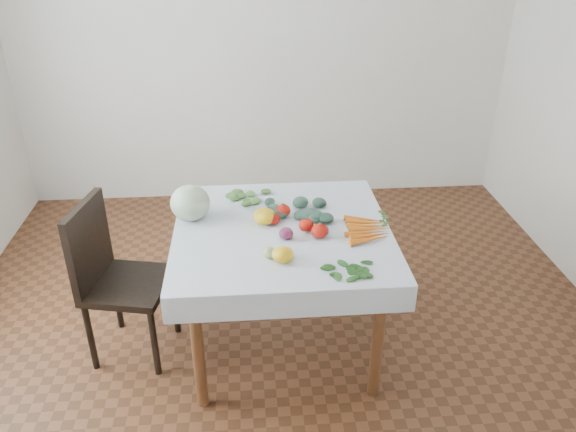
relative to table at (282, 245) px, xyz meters
name	(u,v)px	position (x,y,z in m)	size (l,w,h in m)	color
ground	(283,341)	(0.00, 0.00, -0.65)	(4.00, 4.00, 0.00)	brown
back_wall	(264,38)	(0.00, 2.00, 0.70)	(4.00, 0.04, 2.70)	white
table	(282,245)	(0.00, 0.00, 0.00)	(1.00, 1.00, 0.75)	brown
tablecloth	(282,229)	(0.00, 0.00, 0.10)	(1.12, 1.12, 0.01)	white
chair	(112,271)	(-0.91, 0.02, -0.13)	(0.49, 0.49, 0.92)	black
cabbage	(190,203)	(-0.48, 0.15, 0.20)	(0.21, 0.21, 0.19)	beige
tomato_a	(306,225)	(0.12, -0.03, 0.14)	(0.08, 0.08, 0.07)	#B9160C
tomato_b	(283,211)	(0.01, 0.14, 0.14)	(0.08, 0.08, 0.07)	#B9160C
tomato_c	(320,231)	(0.18, -0.10, 0.14)	(0.09, 0.09, 0.07)	#B9160C
tomato_d	(274,219)	(-0.04, 0.06, 0.13)	(0.07, 0.07, 0.06)	#B9160C
heirloom_back	(264,216)	(-0.09, 0.07, 0.14)	(0.12, 0.12, 0.08)	yellow
heirloom_front	(283,254)	(-0.02, -0.31, 0.14)	(0.10, 0.10, 0.07)	yellow
onion_a	(286,233)	(0.01, -0.11, 0.13)	(0.07, 0.07, 0.06)	#581934
onion_b	(322,231)	(0.20, -0.09, 0.13)	(0.07, 0.07, 0.06)	#581934
tomatillo_cluster	(278,257)	(-0.04, -0.31, 0.13)	(0.17, 0.11, 0.05)	#BDD67B
carrot_bunch	(367,229)	(0.44, -0.07, 0.12)	(0.22, 0.30, 0.03)	orange
kale_bunch	(296,212)	(0.09, 0.14, 0.13)	(0.37, 0.28, 0.05)	#375B49
basil_bunch	(345,273)	(0.26, -0.44, 0.11)	(0.26, 0.18, 0.01)	#23581B
dill_bunch	(247,199)	(-0.18, 0.34, 0.12)	(0.25, 0.21, 0.03)	#51833C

